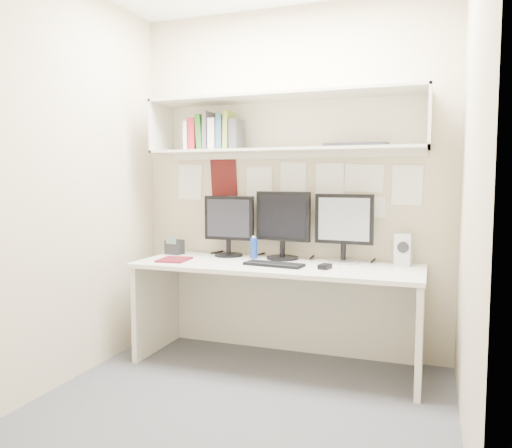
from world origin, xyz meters
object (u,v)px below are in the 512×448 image
(maroon_notebook, at_px, (174,260))
(keyboard, at_px, (274,264))
(monitor_left, at_px, (229,223))
(desk_phone, at_px, (174,247))
(monitor_right, at_px, (344,225))
(desk, at_px, (277,314))
(speaker, at_px, (403,249))
(monitor_center, at_px, (283,223))

(maroon_notebook, bearing_deg, keyboard, -2.84)
(monitor_left, xyz_separation_m, desk_phone, (-0.44, -0.06, -0.19))
(desk_phone, bearing_deg, maroon_notebook, -52.81)
(monitor_right, height_order, desk_phone, monitor_right)
(desk_phone, bearing_deg, monitor_right, 11.28)
(desk, relative_size, speaker, 9.09)
(monitor_left, distance_m, monitor_center, 0.43)
(desk, distance_m, monitor_center, 0.67)
(speaker, relative_size, desk_phone, 1.47)
(desk, bearing_deg, maroon_notebook, -170.72)
(monitor_center, distance_m, maroon_notebook, 0.84)
(monitor_left, height_order, desk_phone, monitor_left)
(maroon_notebook, xyz_separation_m, desk_phone, (-0.15, 0.28, 0.05))
(speaker, height_order, maroon_notebook, speaker)
(monitor_left, relative_size, desk_phone, 3.10)
(speaker, distance_m, maroon_notebook, 1.63)
(monitor_center, distance_m, keyboard, 0.41)
(monitor_center, height_order, speaker, monitor_center)
(monitor_right, bearing_deg, monitor_left, -175.44)
(monitor_right, relative_size, maroon_notebook, 1.99)
(monitor_center, bearing_deg, speaker, 10.26)
(monitor_left, xyz_separation_m, speaker, (1.30, 0.01, -0.14))
(desk, relative_size, monitor_center, 3.99)
(monitor_center, bearing_deg, keyboard, -74.86)
(speaker, bearing_deg, keyboard, -152.64)
(speaker, bearing_deg, monitor_right, -172.27)
(monitor_center, height_order, monitor_right, monitor_center)
(monitor_right, xyz_separation_m, desk_phone, (-1.33, -0.06, -0.21))
(keyboard, xyz_separation_m, desk_phone, (-0.91, 0.25, 0.05))
(desk, height_order, monitor_center, monitor_center)
(maroon_notebook, bearing_deg, desk, 4.15)
(monitor_left, bearing_deg, keyboard, -33.69)
(speaker, xyz_separation_m, desk_phone, (-1.74, -0.07, -0.05))
(desk, bearing_deg, monitor_center, 95.67)
(maroon_notebook, bearing_deg, desk_phone, 113.34)
(monitor_left, distance_m, desk_phone, 0.49)
(monitor_right, distance_m, speaker, 0.44)
(monitor_center, bearing_deg, desk, -74.78)
(desk, relative_size, keyboard, 4.90)
(monitor_left, bearing_deg, monitor_center, 0.15)
(monitor_left, relative_size, monitor_center, 0.92)
(desk, distance_m, monitor_left, 0.80)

